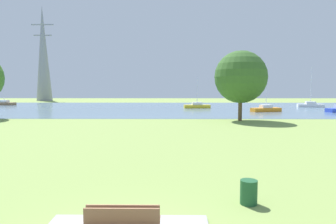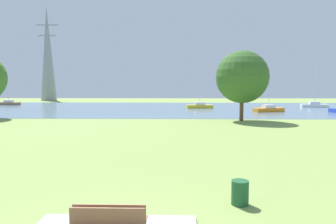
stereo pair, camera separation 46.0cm
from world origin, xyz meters
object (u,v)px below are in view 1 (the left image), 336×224
at_px(sailboat_brown, 4,103).
at_px(sailboat_yellow, 197,106).
at_px(sailboat_white, 310,105).
at_px(tree_east_far, 241,77).
at_px(electricity_pylon, 43,53).
at_px(litter_bin, 249,192).
at_px(sailboat_orange, 266,109).
at_px(bench_facing_water, 124,223).

bearing_deg(sailboat_brown, sailboat_yellow, -12.75).
distance_m(sailboat_white, tree_east_far, 31.59).
height_order(sailboat_white, tree_east_far, tree_east_far).
relative_size(sailboat_brown, electricity_pylon, 0.26).
bearing_deg(litter_bin, sailboat_orange, 72.12).
distance_m(bench_facing_water, sailboat_orange, 44.18).
distance_m(bench_facing_water, electricity_pylon, 90.10).
height_order(bench_facing_water, tree_east_far, tree_east_far).
distance_m(bench_facing_water, sailboat_brown, 68.30).
relative_size(litter_bin, sailboat_brown, 0.11).
bearing_deg(sailboat_brown, bench_facing_water, -59.18).
height_order(sailboat_white, electricity_pylon, electricity_pylon).
bearing_deg(sailboat_yellow, bench_facing_water, -96.93).
xyz_separation_m(litter_bin, sailboat_white, (24.67, 50.11, 0.07)).
bearing_deg(sailboat_yellow, tree_east_far, -81.67).
xyz_separation_m(sailboat_orange, electricity_pylon, (-51.88, 40.57, 13.15)).
bearing_deg(electricity_pylon, sailboat_white, -24.43).
relative_size(bench_facing_water, sailboat_white, 0.23).
relative_size(sailboat_brown, sailboat_yellow, 1.21).
distance_m(tree_east_far, electricity_pylon, 70.50).
bearing_deg(electricity_pylon, bench_facing_water, -66.40).
height_order(sailboat_yellow, sailboat_white, sailboat_white).
bearing_deg(bench_facing_water, sailboat_orange, 68.50).
relative_size(sailboat_brown, sailboat_orange, 0.92).
bearing_deg(electricity_pylon, sailboat_yellow, -37.77).
bearing_deg(sailboat_brown, sailboat_orange, -18.92).
height_order(sailboat_brown, sailboat_white, sailboat_white).
bearing_deg(sailboat_orange, tree_east_far, -118.16).
bearing_deg(bench_facing_water, electricity_pylon, 113.60).
relative_size(litter_bin, sailboat_orange, 0.10).
bearing_deg(sailboat_white, sailboat_brown, 174.52).
height_order(litter_bin, sailboat_brown, sailboat_brown).
bearing_deg(tree_east_far, electricity_pylon, 129.84).
bearing_deg(bench_facing_water, tree_east_far, 71.88).
xyz_separation_m(sailboat_brown, tree_east_far, (44.14, -30.71, 4.56)).
bearing_deg(tree_east_far, sailboat_brown, 145.17).
distance_m(sailboat_brown, electricity_pylon, 26.53).
bearing_deg(bench_facing_water, sailboat_brown, 120.82).
height_order(sailboat_brown, electricity_pylon, electricity_pylon).
bearing_deg(sailboat_brown, sailboat_white, -5.48).
height_order(sailboat_brown, sailboat_orange, sailboat_orange).
xyz_separation_m(sailboat_yellow, tree_east_far, (3.14, -21.43, 4.57)).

